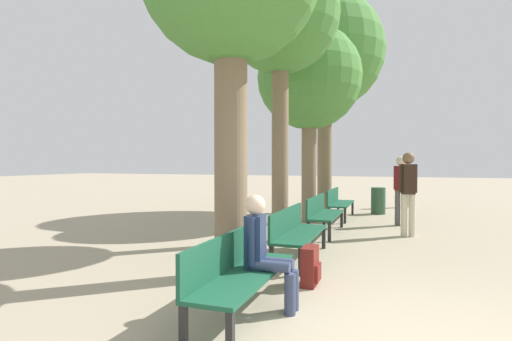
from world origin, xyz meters
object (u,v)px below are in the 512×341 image
Objects in this scene: bench_row_1 at (295,230)px; backpack at (310,266)px; tree_row_2 at (309,79)px; person_seated at (265,249)px; bench_row_0 at (238,268)px; bench_row_3 at (338,201)px; tree_row_3 at (325,53)px; pedestrian_near at (401,186)px; tree_row_1 at (280,18)px; pedestrian_mid at (406,179)px; pedestrian_far at (408,188)px; trash_bin at (378,201)px; bench_row_2 at (322,212)px.

bench_row_1 reaches higher than backpack.
person_seated is (0.84, -6.15, -3.03)m from tree_row_2.
bench_row_0 is 1.29m from backpack.
tree_row_2 is at bearing 98.83° from bench_row_1.
bench_row_3 is 3.40m from tree_row_2.
tree_row_3 is at bearing 94.01° from bench_row_0.
tree_row_1 is at bearing -127.72° from pedestrian_near.
pedestrian_near reaches higher than pedestrian_mid.
tree_row_3 reaches higher than pedestrian_far.
tree_row_3 is 9.55m from person_seated.
trash_bin reaches higher than backpack.
pedestrian_mid is (1.81, 3.40, 0.48)m from bench_row_3.
bench_row_3 is at bearing 91.83° from person_seated.
tree_row_2 is 6.33m from backpack.
bench_row_1 is 1.08× the size of pedestrian_far.
bench_row_1 is at bearing 95.80° from person_seated.
tree_row_3 is (0.00, 2.33, 1.26)m from tree_row_2.
bench_row_1 is (0.00, 2.44, 0.00)m from bench_row_0.
pedestrian_mid is at bearing 77.65° from bench_row_1.
pedestrian_mid is (1.59, 10.51, 0.31)m from person_seated.
bench_row_2 is 1.14× the size of pedestrian_mid.
tree_row_1 is (-0.61, -3.64, 3.85)m from bench_row_3.
backpack is (1.12, -5.20, -3.43)m from tree_row_2.
bench_row_3 is 1.08× the size of pedestrian_far.
tree_row_3 is at bearing 99.06° from bench_row_2.
bench_row_2 is at bearing -90.00° from bench_row_3.
bench_row_3 is at bearing 94.77° from backpack.
pedestrian_far is 3.65m from trash_bin.
tree_row_1 is at bearing 103.54° from person_seated.
bench_row_0 is 1.08× the size of pedestrian_far.
tree_row_1 is 4.93m from backpack.
tree_row_2 is at bearing 102.18° from backpack.
bench_row_2 is at bearing 90.00° from bench_row_1.
trash_bin is at bearing 101.92° from pedestrian_far.
trash_bin is (1.62, -0.08, -4.54)m from tree_row_3.
bench_row_3 is (0.00, 4.87, 0.00)m from bench_row_1.
trash_bin is at bearing -110.92° from pedestrian_mid.
tree_row_2 is 6.43× the size of trash_bin.
bench_row_1 is at bearing -63.79° from tree_row_1.
tree_row_1 is at bearing -149.14° from pedestrian_far.
pedestrian_near is at bearing -43.73° from tree_row_3.
bench_row_0 is at bearing -96.67° from trash_bin.
pedestrian_near is at bearing 76.11° from bench_row_0.
tree_row_1 is at bearing -90.00° from tree_row_2.
person_seated is (0.23, -2.23, 0.17)m from bench_row_1.
pedestrian_near is 0.97× the size of pedestrian_far.
pedestrian_mid is (1.30, 9.56, 0.71)m from backpack.
bench_row_2 is 1.12× the size of pedestrian_near.
bench_row_1 and bench_row_2 have the same top height.
tree_row_2 is at bearing -90.00° from tree_row_3.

